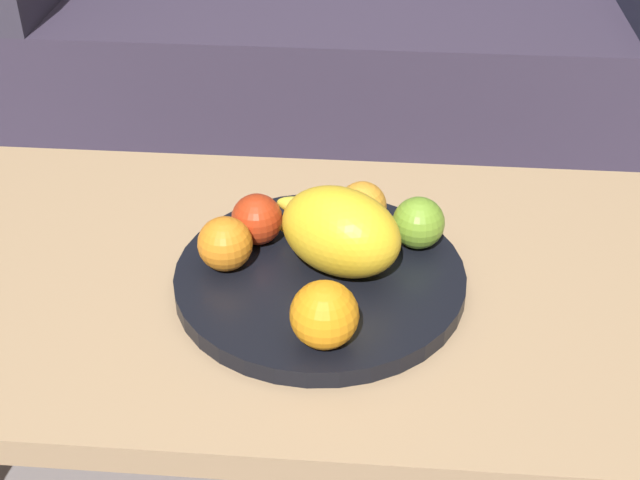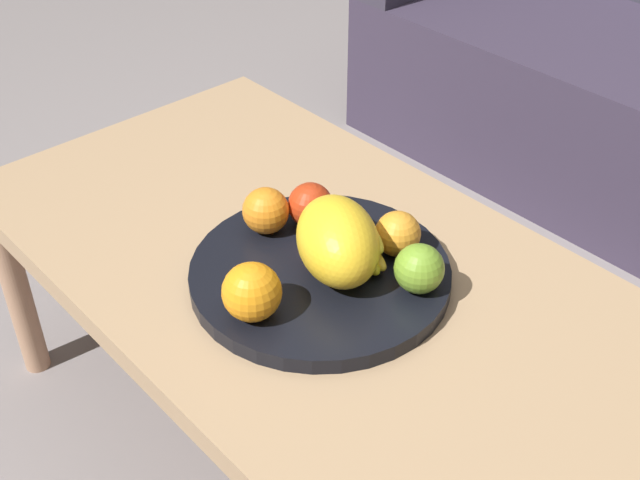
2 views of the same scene
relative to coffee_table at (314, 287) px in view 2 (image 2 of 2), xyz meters
The scene contains 10 objects.
ground_plane 0.40m from the coffee_table, ahead, with size 8.00×8.00×0.00m, color gray.
coffee_table is the anchor object (origin of this frame).
fruit_bowl 0.07m from the coffee_table, 29.43° to the right, with size 0.39×0.39×0.03m, color black.
melon_large_front 0.14m from the coffee_table, ahead, with size 0.17×0.12×0.12m, color yellow.
orange_front 0.14m from the coffee_table, 167.55° to the right, with size 0.07×0.07×0.07m, color orange.
orange_left 0.16m from the coffee_table, 46.20° to the left, with size 0.07×0.07×0.07m, color orange.
orange_right 0.20m from the coffee_table, 71.83° to the right, with size 0.08×0.08×0.08m, color orange.
apple_front 0.13m from the coffee_table, 143.05° to the left, with size 0.07×0.07×0.07m, color #B53214.
apple_left 0.20m from the coffee_table, 17.28° to the left, with size 0.07×0.07×0.07m, color olive.
banana_bunch 0.12m from the coffee_table, 45.70° to the left, with size 0.16×0.09×0.06m.
Camera 2 is at (0.74, -0.65, 1.23)m, focal length 46.08 mm.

